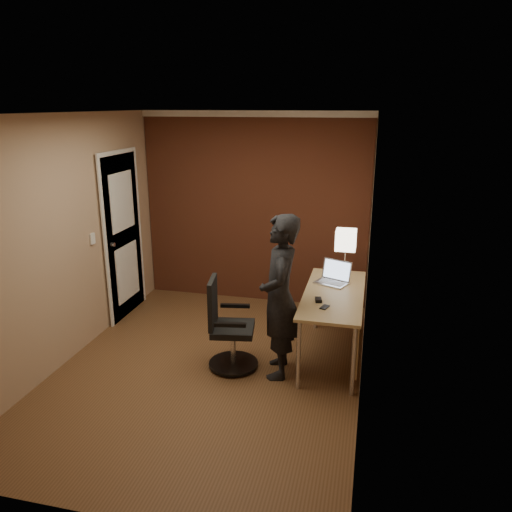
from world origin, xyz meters
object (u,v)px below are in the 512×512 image
(laptop, at_px, (334,277))
(phone, at_px, (325,307))
(desk, at_px, (341,305))
(mouse, at_px, (318,300))
(person, at_px, (280,297))
(office_chair, at_px, (227,330))
(desk_lamp, at_px, (346,240))

(laptop, xyz_separation_m, phone, (-0.02, -0.73, -0.06))
(desk, xyz_separation_m, phone, (-0.13, -0.41, 0.13))
(mouse, xyz_separation_m, phone, (0.08, -0.14, -0.01))
(mouse, relative_size, person, 0.06)
(desk, distance_m, phone, 0.45)
(desk, bearing_deg, person, -141.94)
(desk, bearing_deg, phone, -107.08)
(office_chair, bearing_deg, phone, 2.05)
(office_chair, bearing_deg, mouse, 11.25)
(desk, relative_size, office_chair, 1.62)
(desk, height_order, phone, phone)
(phone, bearing_deg, person, -158.70)
(office_chair, bearing_deg, person, 1.07)
(desk_lamp, xyz_separation_m, person, (-0.55, -0.97, -0.34))
(desk, relative_size, desk_lamp, 2.80)
(laptop, xyz_separation_m, person, (-0.45, -0.75, 0.01))
(desk, bearing_deg, mouse, -126.86)
(desk, distance_m, desk_lamp, 0.76)
(phone, distance_m, office_chair, 1.01)
(desk, bearing_deg, desk_lamp, 90.78)
(mouse, bearing_deg, phone, -73.09)
(laptop, bearing_deg, mouse, -99.61)
(desk_lamp, xyz_separation_m, laptop, (-0.10, -0.21, -0.35))
(laptop, bearing_deg, desk, -72.10)
(phone, bearing_deg, desk, 90.97)
(desk_lamp, relative_size, mouse, 5.35)
(mouse, bearing_deg, desk_lamp, 64.93)
(mouse, distance_m, person, 0.40)
(laptop, distance_m, person, 0.88)
(desk, relative_size, laptop, 3.71)
(mouse, bearing_deg, person, -166.34)
(mouse, bearing_deg, laptop, 68.98)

